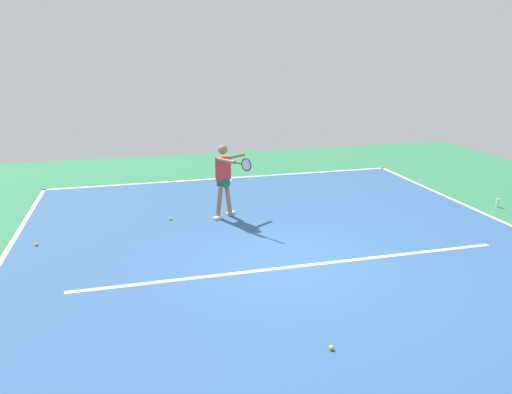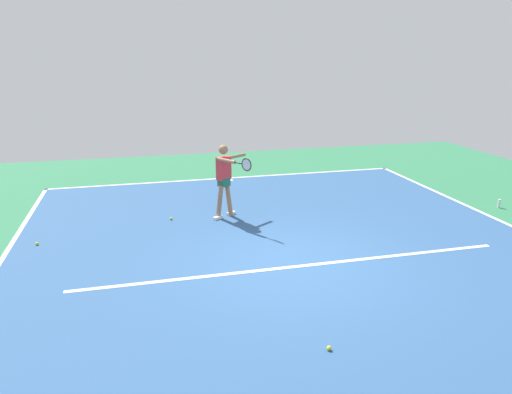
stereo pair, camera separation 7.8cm
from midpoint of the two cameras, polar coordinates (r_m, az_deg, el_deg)
ground_plane at (r=9.12m, az=5.07°, el=-7.85°), size 21.34×21.34×0.00m
court_surface at (r=9.11m, az=5.07°, el=-7.83°), size 10.96×13.30×0.00m
court_line_baseline_near at (r=15.16m, az=-3.06°, el=2.29°), size 10.96×0.10×0.01m
court_line_service at (r=8.98m, az=5.39°, el=-8.22°), size 8.22×0.10×0.01m
court_line_centre_mark at (r=14.97m, az=-2.91°, el=2.11°), size 0.10×0.30×0.01m
tennis_player at (r=11.25m, az=-3.52°, el=2.50°), size 0.93×1.40×1.77m
tennis_ball_near_service_line at (r=10.84m, az=-24.50°, el=-5.09°), size 0.07×0.07×0.07m
tennis_ball_by_sideline at (r=6.72m, az=9.07°, el=-17.40°), size 0.07×0.07×0.07m
tennis_ball_by_baseline at (r=11.50m, az=-9.92°, el=-2.55°), size 0.07×0.07×0.07m
water_bottle at (r=13.71m, az=27.17°, el=-0.69°), size 0.07×0.07×0.22m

